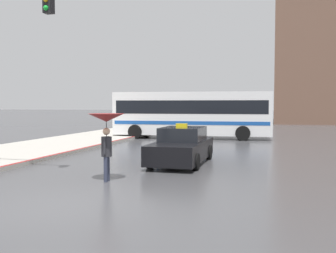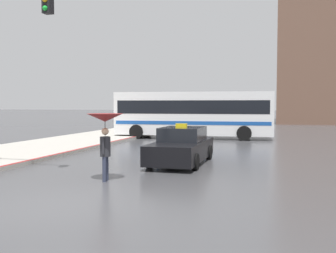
% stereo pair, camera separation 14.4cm
% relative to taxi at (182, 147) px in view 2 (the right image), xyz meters
% --- Properties ---
extents(ground_plane, '(300.00, 300.00, 0.00)m').
position_rel_taxi_xyz_m(ground_plane, '(-1.18, -7.17, -0.66)').
color(ground_plane, '#424244').
extents(taxi, '(1.91, 4.59, 1.59)m').
position_rel_taxi_xyz_m(taxi, '(0.00, 0.00, 0.00)').
color(taxi, black).
rests_on(taxi, ground_plane).
extents(city_bus, '(10.83, 3.24, 3.18)m').
position_rel_taxi_xyz_m(city_bus, '(-1.97, 11.54, 1.11)').
color(city_bus, silver).
rests_on(city_bus, ground_plane).
extents(pedestrian_with_umbrella, '(1.09, 1.09, 2.06)m').
position_rel_taxi_xyz_m(pedestrian_with_umbrella, '(-1.37, -4.16, 1.01)').
color(pedestrian_with_umbrella, '#2D3347').
rests_on(pedestrian_with_umbrella, ground_plane).
extents(traffic_light, '(3.14, 0.38, 6.32)m').
position_rel_taxi_xyz_m(traffic_light, '(-5.23, -3.88, 3.67)').
color(traffic_light, black).
rests_on(traffic_light, ground_plane).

